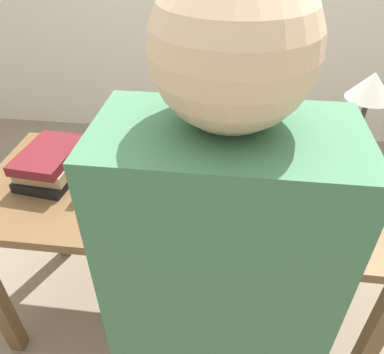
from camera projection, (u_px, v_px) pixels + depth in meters
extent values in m
plane|color=gray|center=(186.00, 308.00, 1.91)|extent=(12.00, 12.00, 0.00)
cube|color=brown|center=(184.00, 193.00, 1.45)|extent=(1.58, 0.68, 0.03)
cube|color=brown|center=(373.00, 338.00, 1.38)|extent=(0.06, 0.06, 0.74)
cube|color=brown|center=(54.00, 204.00, 1.98)|extent=(0.06, 0.06, 0.74)
cube|color=brown|center=(342.00, 228.00, 1.84)|extent=(0.06, 0.06, 0.74)
cube|color=#38281E|center=(197.00, 199.00, 1.38)|extent=(0.07, 0.34, 0.02)
cube|color=#38281E|center=(161.00, 200.00, 1.38)|extent=(0.29, 0.37, 0.01)
cube|color=#38281E|center=(233.00, 200.00, 1.38)|extent=(0.29, 0.37, 0.01)
cube|color=white|center=(164.00, 191.00, 1.36)|extent=(0.26, 0.35, 0.09)
cube|color=white|center=(230.00, 191.00, 1.36)|extent=(0.26, 0.35, 0.09)
cube|color=black|center=(53.00, 172.00, 1.49)|extent=(0.23, 0.30, 0.04)
cube|color=tan|center=(51.00, 164.00, 1.47)|extent=(0.21, 0.25, 0.05)
cube|color=maroon|center=(48.00, 155.00, 1.44)|extent=(0.21, 0.30, 0.04)
cube|color=#1E284C|center=(98.00, 155.00, 1.42)|extent=(0.04, 0.15, 0.23)
cylinder|color=#2D2D33|center=(344.00, 175.00, 1.50)|extent=(0.15, 0.15, 0.02)
cylinder|color=#2D2D33|center=(356.00, 139.00, 1.40)|extent=(0.02, 0.02, 0.32)
cone|color=silver|center=(372.00, 86.00, 1.27)|extent=(0.16, 0.16, 0.09)
cylinder|color=#B74238|center=(265.00, 185.00, 1.39)|extent=(0.09, 0.09, 0.09)
torus|color=#B74238|center=(251.00, 182.00, 1.40)|extent=(0.05, 0.02, 0.05)
cylinder|color=gold|center=(217.00, 250.00, 1.19)|extent=(0.04, 0.14, 0.01)
cube|color=#3D704C|center=(218.00, 288.00, 0.68)|extent=(0.36, 0.20, 0.66)
sphere|color=beige|center=(234.00, 47.00, 0.44)|extent=(0.21, 0.21, 0.21)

